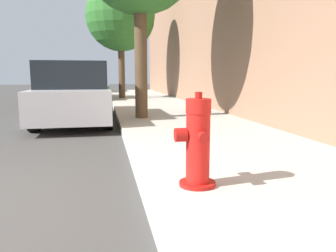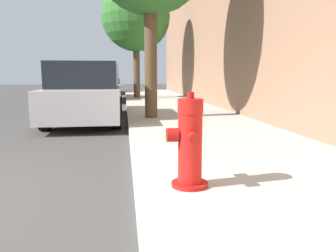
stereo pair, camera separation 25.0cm
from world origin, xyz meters
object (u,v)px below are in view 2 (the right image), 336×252
Objects in this scene: fire_hydrant at (189,144)px; parked_car_mid at (100,86)px; parked_car_far at (106,82)px; parked_car_near at (87,93)px; street_tree_far at (136,17)px.

parked_car_mid is (-1.63, 12.36, 0.13)m from fire_hydrant.
fire_hydrant is at bearing -82.47° from parked_car_mid.
parked_car_far is (-1.73, 18.59, 0.19)m from fire_hydrant.
fire_hydrant is 0.19× the size of parked_car_near.
street_tree_far reaches higher than parked_car_far.
street_tree_far reaches higher than parked_car_mid.
parked_car_near is at bearing -88.80° from parked_car_mid.
parked_car_far is at bearing 91.03° from parked_car_near.
street_tree_far is (1.49, 6.36, 2.95)m from parked_car_near.
street_tree_far reaches higher than fire_hydrant.
parked_car_mid is 6.22m from parked_car_far.
parked_car_far is at bearing 104.59° from street_tree_far.
parked_car_near is 0.99× the size of parked_car_far.
parked_car_far is 7.45m from street_tree_far.
parked_car_far reaches higher than parked_car_mid.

